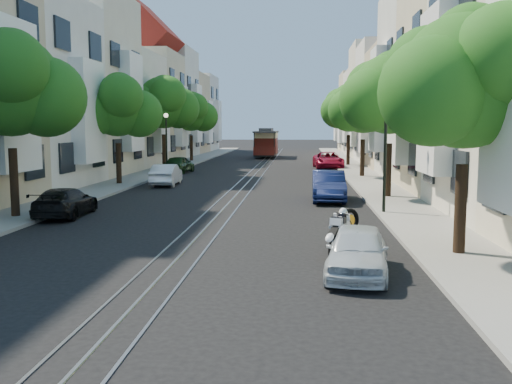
% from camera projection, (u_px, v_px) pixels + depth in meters
% --- Properties ---
extents(ground, '(200.00, 200.00, 0.00)m').
position_uv_depth(ground, '(261.00, 168.00, 45.95)').
color(ground, black).
rests_on(ground, ground).
extents(sidewalk_east, '(2.50, 80.00, 0.12)m').
position_uv_depth(sidewalk_east, '(352.00, 168.00, 45.39)').
color(sidewalk_east, gray).
rests_on(sidewalk_east, ground).
extents(sidewalk_west, '(2.50, 80.00, 0.12)m').
position_uv_depth(sidewalk_west, '(173.00, 167.00, 46.49)').
color(sidewalk_west, gray).
rests_on(sidewalk_west, ground).
extents(rail_left, '(0.06, 80.00, 0.02)m').
position_uv_depth(rail_left, '(254.00, 168.00, 45.99)').
color(rail_left, gray).
rests_on(rail_left, ground).
extents(rail_slot, '(0.06, 80.00, 0.02)m').
position_uv_depth(rail_slot, '(261.00, 168.00, 45.95)').
color(rail_slot, gray).
rests_on(rail_slot, ground).
extents(rail_right, '(0.06, 80.00, 0.02)m').
position_uv_depth(rail_right, '(268.00, 168.00, 45.91)').
color(rail_right, gray).
rests_on(rail_right, ground).
extents(lane_line, '(0.08, 80.00, 0.01)m').
position_uv_depth(lane_line, '(261.00, 168.00, 45.95)').
color(lane_line, tan).
rests_on(lane_line, ground).
extents(townhouses_east, '(7.75, 72.00, 12.00)m').
position_uv_depth(townhouses_east, '(413.00, 103.00, 44.37)').
color(townhouses_east, beige).
rests_on(townhouses_east, ground).
extents(townhouses_west, '(7.75, 72.00, 11.76)m').
position_uv_depth(townhouses_west, '(115.00, 105.00, 46.18)').
color(townhouses_west, silver).
rests_on(townhouses_west, ground).
extents(tree_e_a, '(4.72, 3.87, 6.27)m').
position_uv_depth(tree_e_a, '(468.00, 84.00, 14.17)').
color(tree_e_a, black).
rests_on(tree_e_a, ground).
extents(tree_e_b, '(4.93, 4.08, 6.68)m').
position_uv_depth(tree_e_b, '(392.00, 96.00, 26.01)').
color(tree_e_b, black).
rests_on(tree_e_b, ground).
extents(tree_e_c, '(4.84, 3.99, 6.52)m').
position_uv_depth(tree_e_c, '(364.00, 107.00, 36.92)').
color(tree_e_c, black).
rests_on(tree_e_c, ground).
extents(tree_e_d, '(5.01, 4.16, 6.85)m').
position_uv_depth(tree_e_d, '(350.00, 108.00, 47.79)').
color(tree_e_d, black).
rests_on(tree_e_d, ground).
extents(tree_w_a, '(4.93, 4.08, 6.68)m').
position_uv_depth(tree_w_a, '(11.00, 87.00, 20.17)').
color(tree_w_a, black).
rests_on(tree_w_a, ground).
extents(tree_w_b, '(4.72, 3.87, 6.27)m').
position_uv_depth(tree_w_b, '(118.00, 108.00, 32.09)').
color(tree_w_b, black).
rests_on(tree_w_b, ground).
extents(tree_w_c, '(5.13, 4.28, 7.09)m').
position_uv_depth(tree_w_c, '(164.00, 103.00, 42.91)').
color(tree_w_c, black).
rests_on(tree_w_c, ground).
extents(tree_w_d, '(4.84, 3.99, 6.52)m').
position_uv_depth(tree_w_d, '(192.00, 113.00, 53.86)').
color(tree_w_d, black).
rests_on(tree_w_d, ground).
extents(lamp_east, '(0.32, 0.32, 4.16)m').
position_uv_depth(lamp_east, '(385.00, 140.00, 21.37)').
color(lamp_east, black).
rests_on(lamp_east, ground).
extents(lamp_west, '(0.32, 0.32, 4.16)m').
position_uv_depth(lamp_west, '(166.00, 134.00, 40.15)').
color(lamp_west, black).
rests_on(lamp_west, ground).
extents(sportbike_rider, '(0.96, 1.63, 1.24)m').
position_uv_depth(sportbike_rider, '(341.00, 230.00, 14.65)').
color(sportbike_rider, black).
rests_on(sportbike_rider, ground).
extents(cable_car, '(2.40, 7.53, 2.89)m').
position_uv_depth(cable_car, '(266.00, 142.00, 61.54)').
color(cable_car, black).
rests_on(cable_car, ground).
extents(parked_car_e_near, '(1.76, 3.47, 1.13)m').
position_uv_depth(parked_car_e_near, '(357.00, 251.00, 12.80)').
color(parked_car_e_near, silver).
rests_on(parked_car_e_near, ground).
extents(parked_car_e_mid, '(1.46, 4.12, 1.35)m').
position_uv_depth(parked_car_e_mid, '(328.00, 186.00, 25.70)').
color(parked_car_e_mid, '#0C153D').
rests_on(parked_car_e_mid, ground).
extents(parked_car_e_far, '(2.47, 4.84, 1.31)m').
position_uv_depth(parked_car_e_far, '(328.00, 160.00, 45.84)').
color(parked_car_e_far, maroon).
rests_on(parked_car_e_far, ground).
extents(parked_car_w_near, '(1.70, 3.82, 1.09)m').
position_uv_depth(parked_car_w_near, '(65.00, 202.00, 21.19)').
color(parked_car_w_near, black).
rests_on(parked_car_w_near, ground).
extents(parked_car_w_mid, '(1.47, 3.76, 1.22)m').
position_uv_depth(parked_car_w_mid, '(166.00, 175.00, 32.48)').
color(parked_car_w_mid, white).
rests_on(parked_car_w_mid, ground).
extents(parked_car_w_far, '(1.85, 3.79, 1.25)m').
position_uv_depth(parked_car_w_far, '(179.00, 164.00, 41.23)').
color(parked_car_w_far, black).
rests_on(parked_car_w_far, ground).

